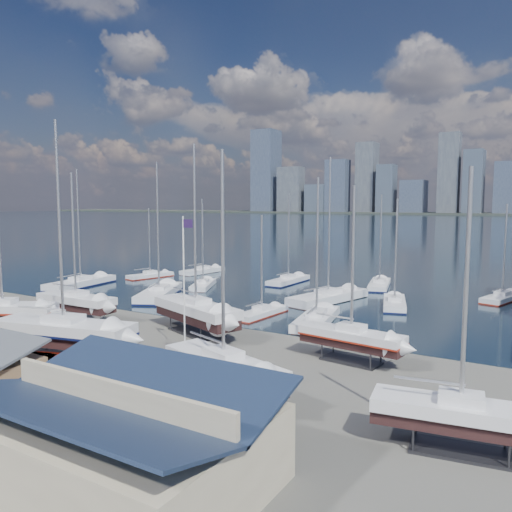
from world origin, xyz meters
The scene contains 25 objects.
ground centered at (0.00, -10.00, 0.00)m, with size 1400.00×1400.00×0.00m, color #605E59.
water centered at (0.00, 300.00, -0.15)m, with size 1400.00×600.00×0.40m, color #1A2C3D.
shed_blue centered at (16.00, -26.00, 2.42)m, with size 13.65×9.45×4.71m.
sailboat_cradle_1 centered at (-12.83, -13.06, 2.07)m, with size 10.04×7.31×16.08m.
sailboat_cradle_2 centered at (-10.75, -6.22, 2.05)m, with size 9.47×2.71×15.47m.
sailboat_cradle_3 centered at (-0.82, -15.52, 2.21)m, with size 12.07×5.75×18.60m.
sailboat_cradle_4 centered at (3.30, -3.92, 2.16)m, with size 11.33×6.68×17.72m.
sailboat_cradle_5 centered at (14.66, -15.78, 2.05)m, with size 9.94×5.46×15.52m.
sailboat_cradle_6 centered at (18.93, -4.58, 1.95)m, with size 8.55×3.34×13.65m.
sailboat_cradle_7 centered at (28.52, -15.41, 1.97)m, with size 8.75×3.63×14.01m.
sailboat_moored_0 centered at (-27.82, 8.54, 0.31)m, with size 5.05×12.44×18.07m.
sailboat_moored_1 centered at (-25.10, 20.42, 0.31)m, with size 4.07×8.36×12.05m.
sailboat_moored_2 centered at (-20.93, 29.27, 0.32)m, with size 3.59×9.32×13.72m.
sailboat_moored_3 centered at (-12.16, 8.18, 0.31)m, with size 8.56×12.53×18.36m.
sailboat_moored_4 centered at (-11.66, 17.09, 0.32)m, with size 5.86×8.76×12.93m.
sailboat_moored_5 centered at (-2.76, 27.03, 0.31)m, with size 2.92×9.70×14.41m.
sailboat_moored_6 centered at (5.01, 5.47, 0.31)m, with size 2.73×7.88×11.57m.
sailboat_moored_7 centered at (8.16, 16.66, 0.33)m, with size 6.54×12.90×18.75m.
sailboat_moored_8 centered at (10.46, 30.38, 0.31)m, with size 4.69×9.86×14.21m.
sailboat_moored_9 centered at (11.56, 5.41, 0.32)m, with size 4.77×10.69×15.60m.
sailboat_moored_10 centered at (16.08, 18.00, 0.31)m, with size 4.93×9.35×13.46m.
sailboat_moored_11 centered at (26.83, 28.44, 0.31)m, with size 4.68×8.90×12.81m.
car_c centered at (0.51, -19.40, 0.75)m, with size 2.48×5.38×1.50m, color gray.
car_d centered at (12.81, -19.87, 0.64)m, with size 1.80×4.42×1.28m, color gray.
flagpole centered at (6.86, -9.91, 6.45)m, with size 1.00×0.12×11.28m.
Camera 1 is at (31.97, -40.76, 12.27)m, focal length 35.00 mm.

